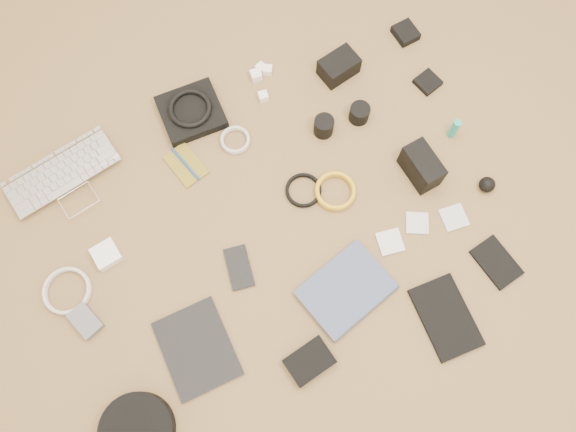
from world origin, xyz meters
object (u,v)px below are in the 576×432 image
object	(u,v)px
dslr_camera	(339,67)
paperback	(368,315)
laptop	(70,185)
headphone_case	(137,430)
phone	(239,268)
tablet	(197,349)

from	to	relation	value
dslr_camera	paperback	bearing A→B (deg)	-121.52
laptop	headphone_case	bearing A→B (deg)	-104.10
laptop	headphone_case	xyz separation A→B (m)	(0.00, -0.76, 0.01)
dslr_camera	phone	size ratio (longest dim) A/B	0.94
paperback	phone	bearing A→B (deg)	29.90
headphone_case	paperback	distance (m)	0.71
phone	headphone_case	bearing A→B (deg)	-135.01
laptop	tablet	bearing A→B (deg)	-84.73
dslr_camera	paperback	xyz separation A→B (m)	(-0.23, -0.78, -0.02)
tablet	headphone_case	bearing A→B (deg)	-149.30
paperback	laptop	bearing A→B (deg)	26.64
phone	paperback	world-z (taller)	paperback
tablet	paperback	xyz separation A→B (m)	(0.49, -0.08, 0.01)
phone	tablet	bearing A→B (deg)	-130.73
phone	headphone_case	size ratio (longest dim) A/B	0.65
headphone_case	paperback	xyz separation A→B (m)	(0.71, 0.07, -0.02)
tablet	paperback	bearing A→B (deg)	-14.08
dslr_camera	paperback	world-z (taller)	dslr_camera
headphone_case	laptop	bearing A→B (deg)	90.35
phone	paperback	size ratio (longest dim) A/B	0.52
dslr_camera	headphone_case	size ratio (longest dim) A/B	0.61
headphone_case	phone	bearing A→B (deg)	39.58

